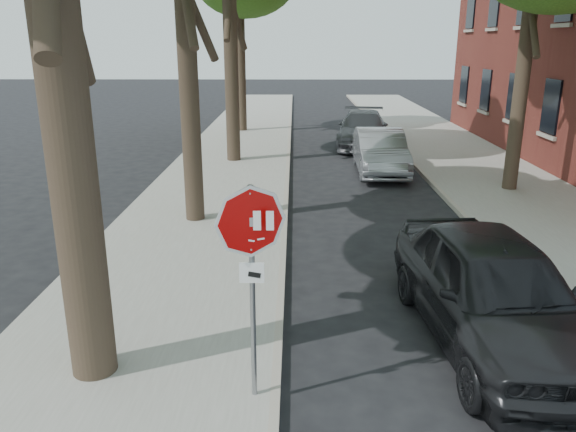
# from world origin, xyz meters

# --- Properties ---
(ground) EXTENTS (120.00, 120.00, 0.00)m
(ground) POSITION_xyz_m (0.00, 0.00, 0.00)
(ground) COLOR black
(ground) RESTS_ON ground
(sidewalk_left) EXTENTS (4.00, 55.00, 0.12)m
(sidewalk_left) POSITION_xyz_m (-2.50, 12.00, 0.06)
(sidewalk_left) COLOR gray
(sidewalk_left) RESTS_ON ground
(sidewalk_right) EXTENTS (4.00, 55.00, 0.12)m
(sidewalk_right) POSITION_xyz_m (6.00, 12.00, 0.06)
(sidewalk_right) COLOR gray
(sidewalk_right) RESTS_ON ground
(curb_left) EXTENTS (0.12, 55.00, 0.13)m
(curb_left) POSITION_xyz_m (-0.45, 12.00, 0.07)
(curb_left) COLOR #9E9384
(curb_left) RESTS_ON ground
(curb_right) EXTENTS (0.12, 55.00, 0.13)m
(curb_right) POSITION_xyz_m (3.95, 12.00, 0.07)
(curb_right) COLOR #9E9384
(curb_right) RESTS_ON ground
(stop_sign) EXTENTS (0.76, 0.34, 2.61)m
(stop_sign) POSITION_xyz_m (-0.70, -0.03, 1.95)
(stop_sign) COLOR gray
(stop_sign) RESTS_ON sidewalk_left
(car_a) EXTENTS (2.29, 4.91, 1.63)m
(car_a) POSITION_xyz_m (2.60, 1.50, 0.81)
(car_a) COLOR black
(car_a) RESTS_ON ground
(car_b) EXTENTS (1.60, 4.34, 1.42)m
(car_b) POSITION_xyz_m (2.60, 12.49, 0.71)
(car_b) COLOR gray
(car_b) RESTS_ON ground
(car_c) EXTENTS (2.61, 5.14, 1.43)m
(car_c) POSITION_xyz_m (2.60, 17.40, 0.71)
(car_c) COLOR #4E4E54
(car_c) RESTS_ON ground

